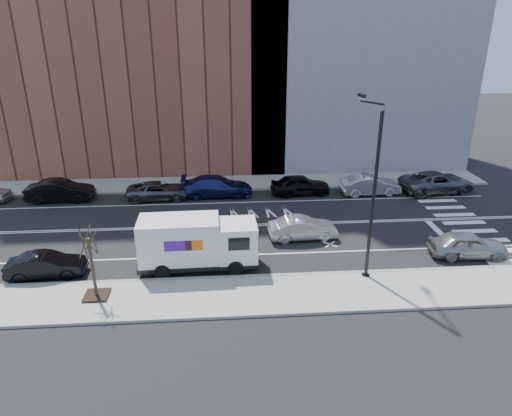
{
  "coord_description": "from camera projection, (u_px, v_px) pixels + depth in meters",
  "views": [
    {
      "loc": [
        -0.52,
        -28.38,
        12.76
      ],
      "look_at": [
        1.58,
        -0.37,
        1.4
      ],
      "focal_mm": 32.0,
      "sensor_mm": 36.0,
      "label": 1
    }
  ],
  "objects": [
    {
      "name": "bldg_concrete",
      "position": [
        357.0,
        21.0,
        41.43
      ],
      "size": [
        20.0,
        10.0,
        26.0
      ],
      "primitive_type": "cube",
      "color": "slate",
      "rests_on": "ground"
    },
    {
      "name": "road_markings",
      "position": [
        233.0,
        226.0,
        31.05
      ],
      "size": [
        40.0,
        8.6,
        0.01
      ],
      "primitive_type": null,
      "color": "white",
      "rests_on": "ground"
    },
    {
      "name": "far_parked_d",
      "position": [
        217.0,
        186.0,
        36.17
      ],
      "size": [
        5.59,
        2.29,
        1.62
      ],
      "primitive_type": "imported",
      "rotation": [
        0.0,
        0.0,
        1.58
      ],
      "color": "navy",
      "rests_on": "ground"
    },
    {
      "name": "fedex_van",
      "position": [
        197.0,
        242.0,
        25.14
      ],
      "size": [
        6.62,
        2.47,
        3.0
      ],
      "rotation": [
        0.0,
        0.0,
        0.02
      ],
      "color": "black",
      "rests_on": "ground"
    },
    {
      "name": "driving_sedan",
      "position": [
        303.0,
        228.0,
        28.96
      ],
      "size": [
        4.42,
        1.83,
        1.42
      ],
      "primitive_type": "imported",
      "rotation": [
        0.0,
        0.0,
        1.65
      ],
      "color": "silver",
      "rests_on": "ground"
    },
    {
      "name": "streetlight",
      "position": [
        371.0,
        186.0,
        23.24
      ],
      "size": [
        0.44,
        4.02,
        9.34
      ],
      "color": "black",
      "rests_on": "ground"
    },
    {
      "name": "sidewalk_near",
      "position": [
        237.0,
        296.0,
        22.89
      ],
      "size": [
        44.0,
        3.6,
        0.15
      ],
      "primitive_type": "cube",
      "color": "gray",
      "rests_on": "ground"
    },
    {
      "name": "near_parked_front",
      "position": [
        468.0,
        245.0,
        26.7
      ],
      "size": [
        4.55,
        2.13,
        1.51
      ],
      "primitive_type": "imported",
      "rotation": [
        0.0,
        0.0,
        1.49
      ],
      "color": "#98999D",
      "rests_on": "ground"
    },
    {
      "name": "far_parked_f",
      "position": [
        370.0,
        185.0,
        36.52
      ],
      "size": [
        4.8,
        1.82,
        1.56
      ],
      "primitive_type": "imported",
      "rotation": [
        0.0,
        0.0,
        1.61
      ],
      "color": "silver",
      "rests_on": "ground"
    },
    {
      "name": "crosswalk",
      "position": [
        459.0,
        219.0,
        32.16
      ],
      "size": [
        3.0,
        14.0,
        0.01
      ],
      "primitive_type": null,
      "color": "white",
      "rests_on": "ground"
    },
    {
      "name": "sidewalk_far",
      "position": [
        230.0,
        183.0,
        39.16
      ],
      "size": [
        44.0,
        3.6,
        0.15
      ],
      "primitive_type": "cube",
      "color": "gray",
      "rests_on": "ground"
    },
    {
      "name": "curb_near",
      "position": [
        236.0,
        277.0,
        24.55
      ],
      "size": [
        44.0,
        0.25,
        0.17
      ],
      "primitive_type": "cube",
      "color": "gray",
      "rests_on": "ground"
    },
    {
      "name": "street_tree",
      "position": [
        93.0,
        273.0,
        22.26
      ],
      "size": [
        1.2,
        1.2,
        3.75
      ],
      "color": "black",
      "rests_on": "ground"
    },
    {
      "name": "far_parked_c",
      "position": [
        159.0,
        191.0,
        35.56
      ],
      "size": [
        4.99,
        2.49,
        1.36
      ],
      "primitive_type": "imported",
      "rotation": [
        0.0,
        0.0,
        1.62
      ],
      "color": "#4B4C52",
      "rests_on": "ground"
    },
    {
      "name": "far_parked_b",
      "position": [
        60.0,
        191.0,
        35.11
      ],
      "size": [
        5.07,
        1.85,
        1.66
      ],
      "primitive_type": "imported",
      "rotation": [
        0.0,
        0.0,
        1.59
      ],
      "color": "black",
      "rests_on": "ground"
    },
    {
      "name": "ground",
      "position": [
        233.0,
        226.0,
        31.05
      ],
      "size": [
        120.0,
        120.0,
        0.0
      ],
      "primitive_type": "plane",
      "color": "black",
      "rests_on": "ground"
    },
    {
      "name": "curb_far",
      "position": [
        230.0,
        190.0,
        37.49
      ],
      "size": [
        44.0,
        0.25,
        0.17
      ],
      "primitive_type": "cube",
      "color": "gray",
      "rests_on": "ground"
    },
    {
      "name": "bldg_brick",
      "position": [
        136.0,
        45.0,
        40.79
      ],
      "size": [
        26.0,
        10.0,
        22.0
      ],
      "primitive_type": "cube",
      "color": "brown",
      "rests_on": "ground"
    },
    {
      "name": "far_parked_g",
      "position": [
        437.0,
        182.0,
        37.0
      ],
      "size": [
        6.29,
        3.47,
        1.67
      ],
      "primitive_type": "imported",
      "rotation": [
        0.0,
        0.0,
        1.69
      ],
      "color": "#52555A",
      "rests_on": "ground"
    },
    {
      "name": "far_parked_e",
      "position": [
        300.0,
        185.0,
        36.48
      ],
      "size": [
        4.82,
        2.18,
        1.61
      ],
      "primitive_type": "imported",
      "rotation": [
        0.0,
        0.0,
        1.63
      ],
      "color": "black",
      "rests_on": "ground"
    },
    {
      "name": "near_parked_rear_a",
      "position": [
        46.0,
        265.0,
        24.58
      ],
      "size": [
        4.2,
        1.76,
        1.35
      ],
      "primitive_type": "imported",
      "rotation": [
        0.0,
        0.0,
        1.65
      ],
      "color": "black",
      "rests_on": "ground"
    }
  ]
}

